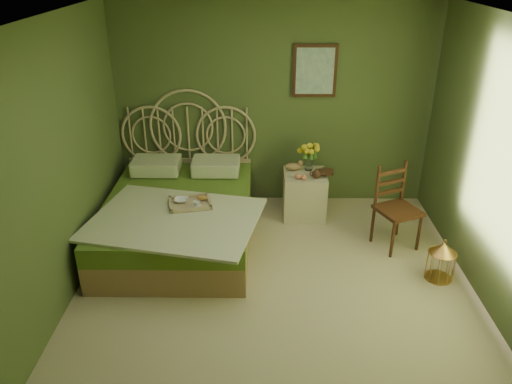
{
  "coord_description": "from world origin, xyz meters",
  "views": [
    {
      "loc": [
        -0.14,
        -3.9,
        3.09
      ],
      "look_at": [
        -0.21,
        1.0,
        0.7
      ],
      "focal_mm": 35.0,
      "sensor_mm": 36.0,
      "label": 1
    }
  ],
  "objects_px": {
    "bed": "(180,213)",
    "chair": "(397,201)",
    "nightstand": "(305,189)",
    "birdcage": "(441,261)"
  },
  "relations": [
    {
      "from": "chair",
      "to": "birdcage",
      "type": "distance_m",
      "value": 0.85
    },
    {
      "from": "bed",
      "to": "chair",
      "type": "xyz_separation_m",
      "value": [
        2.48,
        -0.06,
        0.21
      ]
    },
    {
      "from": "bed",
      "to": "birdcage",
      "type": "xyz_separation_m",
      "value": [
        2.8,
        -0.78,
        -0.12
      ]
    },
    {
      "from": "chair",
      "to": "nightstand",
      "type": "bearing_deg",
      "value": 121.14
    },
    {
      "from": "nightstand",
      "to": "chair",
      "type": "xyz_separation_m",
      "value": [
        0.98,
        -0.66,
        0.18
      ]
    },
    {
      "from": "nightstand",
      "to": "chair",
      "type": "height_order",
      "value": "nightstand"
    },
    {
      "from": "nightstand",
      "to": "birdcage",
      "type": "distance_m",
      "value": 1.9
    },
    {
      "from": "nightstand",
      "to": "chair",
      "type": "distance_m",
      "value": 1.2
    },
    {
      "from": "chair",
      "to": "birdcage",
      "type": "xyz_separation_m",
      "value": [
        0.32,
        -0.71,
        -0.33
      ]
    },
    {
      "from": "birdcage",
      "to": "nightstand",
      "type": "bearing_deg",
      "value": 133.28
    }
  ]
}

